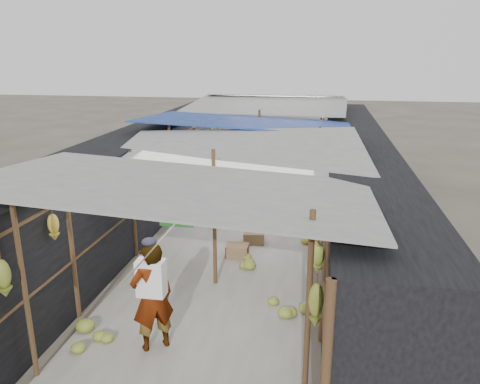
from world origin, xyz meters
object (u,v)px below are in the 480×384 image
Objects in this scene: vendor_elderly at (152,297)px; crate_near at (254,238)px; black_basin at (285,218)px; vendor_seated at (278,195)px; shopper_blue at (252,165)px.

crate_near is at bearing -138.93° from vendor_elderly.
vendor_seated is (-0.29, 1.04, 0.29)m from black_basin.
vendor_seated is (1.18, 6.81, -0.46)m from vendor_elderly.
crate_near is at bearing -78.11° from shopper_blue.
shopper_blue is at bearing 93.41° from crate_near.
shopper_blue is (0.23, 8.18, 0.06)m from vendor_elderly.
vendor_seated reaches higher than crate_near.
vendor_seated is at bearing 77.62° from crate_near.
vendor_seated is (0.31, 2.62, 0.25)m from crate_near.
vendor_seated is at bearing -137.03° from vendor_elderly.
vendor_elderly is (-0.87, -4.19, 0.70)m from crate_near.
vendor_seated is at bearing 105.44° from black_basin.
crate_near is 0.26× the size of shopper_blue.
vendor_elderly is at bearing -107.35° from crate_near.
vendor_seated is at bearing -52.67° from shopper_blue.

